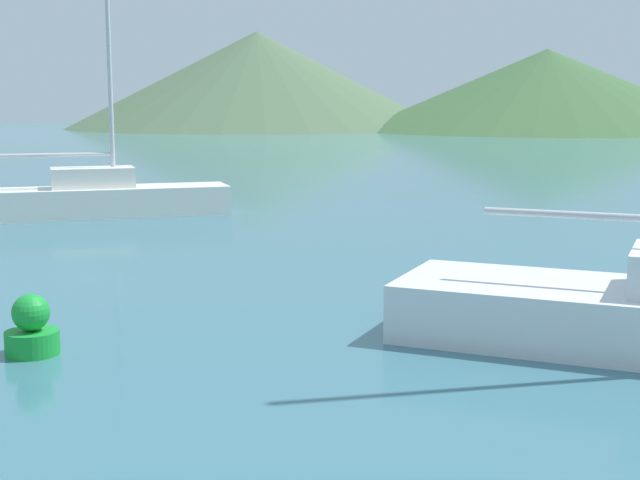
# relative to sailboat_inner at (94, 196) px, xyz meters

# --- Properties ---
(sailboat_inner) EXTENTS (6.91, 5.38, 9.82)m
(sailboat_inner) POSITION_rel_sailboat_inner_xyz_m (0.00, 0.00, 0.00)
(sailboat_inner) COLOR white
(sailboat_inner) RESTS_ON ground_plane
(buoy_marker) EXTENTS (0.66, 0.66, 0.76)m
(buoy_marker) POSITION_rel_sailboat_inner_xyz_m (6.26, -12.07, -0.22)
(buoy_marker) COLOR green
(buoy_marker) RESTS_ON ground_plane
(hill_west) EXTENTS (43.96, 43.96, 11.08)m
(hill_west) POSITION_rel_sailboat_inner_xyz_m (-24.14, 77.49, 5.00)
(hill_west) COLOR #4C6647
(hill_west) RESTS_ON ground_plane
(hill_central) EXTENTS (40.47, 40.47, 8.55)m
(hill_central) POSITION_rel_sailboat_inner_xyz_m (8.58, 77.15, 3.74)
(hill_central) COLOR #3D6038
(hill_central) RESTS_ON ground_plane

